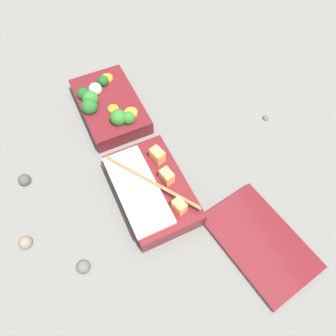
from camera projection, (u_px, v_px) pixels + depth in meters
name	position (u px, v px, depth m)	size (l,w,h in m)	color
ground_plane	(130.00, 150.00, 0.74)	(3.00, 3.00, 0.00)	slate
bento_tray_vegetable	(108.00, 105.00, 0.78)	(0.21, 0.13, 0.07)	maroon
bento_tray_rice	(150.00, 189.00, 0.66)	(0.21, 0.13, 0.07)	maroon
bento_lid	(260.00, 242.00, 0.62)	(0.21, 0.13, 0.01)	maroon
pebble_0	(26.00, 243.00, 0.62)	(0.03, 0.03, 0.03)	#7A6B5B
pebble_1	(83.00, 267.00, 0.60)	(0.03, 0.03, 0.03)	#595651
pebble_2	(266.00, 117.00, 0.79)	(0.02, 0.02, 0.02)	#595651
pebble_3	(24.00, 180.00, 0.69)	(0.03, 0.03, 0.03)	#474442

